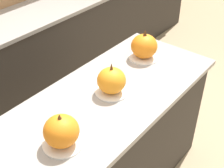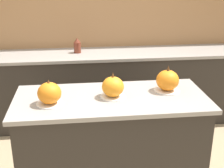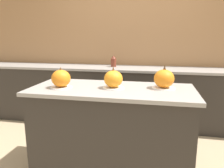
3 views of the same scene
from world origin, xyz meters
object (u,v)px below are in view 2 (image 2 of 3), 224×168
(pumpkin_cake_left, at_px, (49,94))
(pumpkin_cake_right, at_px, (167,81))
(bottle_tall, at_px, (77,46))
(pumpkin_cake_center, at_px, (113,87))

(pumpkin_cake_left, xyz_separation_m, pumpkin_cake_right, (0.97, 0.16, 0.00))
(pumpkin_cake_right, bearing_deg, bottle_tall, 119.65)
(pumpkin_cake_right, height_order, bottle_tall, pumpkin_cake_right)
(pumpkin_cake_center, bearing_deg, bottle_tall, 100.93)
(pumpkin_cake_left, relative_size, bottle_tall, 1.16)
(pumpkin_cake_left, bearing_deg, pumpkin_cake_center, 9.90)
(bottle_tall, bearing_deg, pumpkin_cake_left, -98.96)
(pumpkin_cake_right, xyz_separation_m, bottle_tall, (-0.74, 1.30, 0.01))
(pumpkin_cake_left, distance_m, pumpkin_cake_center, 0.50)
(pumpkin_cake_center, relative_size, bottle_tall, 1.17)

